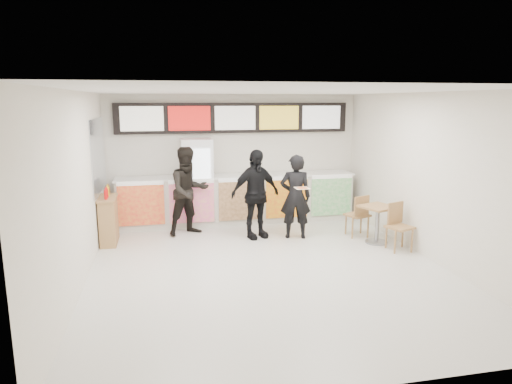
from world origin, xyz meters
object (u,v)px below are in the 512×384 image
object	(u,v)px
customer_mid	(255,194)
cafe_table	(378,217)
customer_left	(189,191)
drinks_fridge	(197,182)
condiment_ledge	(109,220)
customer_main	(295,197)
service_counter	(238,199)

from	to	relation	value
customer_mid	cafe_table	bearing A→B (deg)	-37.65
customer_left	drinks_fridge	bearing A→B (deg)	49.28
condiment_ledge	customer_left	bearing A→B (deg)	10.98
drinks_fridge	customer_main	size ratio (longest dim) A/B	1.13
service_counter	customer_left	bearing A→B (deg)	-148.05
service_counter	drinks_fridge	bearing A→B (deg)	179.01
service_counter	drinks_fridge	distance (m)	1.03
customer_main	service_counter	bearing A→B (deg)	-44.25
service_counter	cafe_table	size ratio (longest dim) A/B	3.45
condiment_ledge	customer_mid	bearing A→B (deg)	-4.36
customer_left	cafe_table	bearing A→B (deg)	-43.70
customer_mid	customer_left	bearing A→B (deg)	140.79
customer_left	condiment_ledge	world-z (taller)	customer_left
customer_main	condiment_ledge	world-z (taller)	customer_main
customer_main	drinks_fridge	bearing A→B (deg)	-25.67
drinks_fridge	customer_mid	size ratio (longest dim) A/B	1.07
customer_main	customer_mid	size ratio (longest dim) A/B	0.95
customer_left	condiment_ledge	size ratio (longest dim) A/B	1.66
service_counter	condiment_ledge	bearing A→B (deg)	-159.49
cafe_table	condiment_ledge	size ratio (longest dim) A/B	1.42
customer_left	condiment_ledge	xyz separation A→B (m)	(-1.64, -0.32, -0.46)
customer_main	customer_mid	xyz separation A→B (m)	(-0.81, 0.18, 0.05)
customer_main	condiment_ledge	bearing A→B (deg)	5.99
service_counter	cafe_table	distance (m)	3.30
customer_main	cafe_table	xyz separation A→B (m)	(1.53, -0.69, -0.35)
service_counter	customer_main	xyz separation A→B (m)	(0.97, -1.47, 0.31)
service_counter	customer_left	distance (m)	1.44
service_counter	customer_left	xyz separation A→B (m)	(-1.18, -0.74, 0.37)
drinks_fridge	customer_mid	bearing A→B (deg)	-49.90
cafe_table	drinks_fridge	bearing A→B (deg)	126.94
customer_mid	condiment_ledge	bearing A→B (deg)	158.55
condiment_ledge	service_counter	bearing A→B (deg)	20.51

